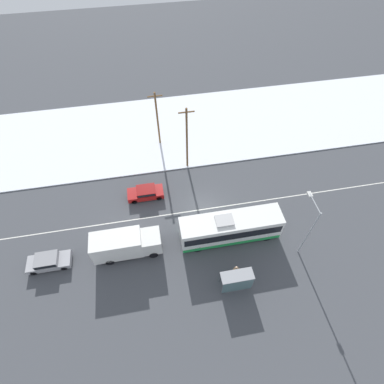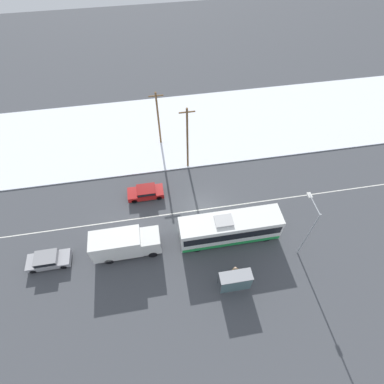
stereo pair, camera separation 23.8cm
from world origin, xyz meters
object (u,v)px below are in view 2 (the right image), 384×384
object	(u,v)px
box_truck	(124,243)
bus_shelter	(236,282)
parked_car_near_truck	(48,260)
utility_pole_snowlot	(158,118)
city_bus	(230,228)
utility_pole_roadside	(187,139)
streetlamp	(309,225)
pedestrian_at_stop	(235,271)
sedan_car	(146,192)

from	to	relation	value
box_truck	bus_shelter	distance (m)	11.57
box_truck	parked_car_near_truck	distance (m)	7.83
parked_car_near_truck	utility_pole_snowlot	size ratio (longest dim) A/B	0.53
box_truck	parked_car_near_truck	size ratio (longest dim) A/B	1.62
city_bus	utility_pole_roadside	size ratio (longest dim) A/B	1.17
streetlamp	utility_pole_snowlot	world-z (taller)	utility_pole_snowlot
utility_pole_roadside	city_bus	bearing A→B (deg)	-76.17
bus_shelter	utility_pole_roadside	world-z (taller)	utility_pole_roadside
city_bus	bus_shelter	size ratio (longest dim) A/B	3.46
pedestrian_at_stop	bus_shelter	bearing A→B (deg)	-102.41
parked_car_near_truck	streetlamp	bearing A→B (deg)	-5.78
streetlamp	pedestrian_at_stop	bearing A→B (deg)	-165.92
box_truck	parked_car_near_truck	bearing A→B (deg)	-179.83
parked_car_near_truck	utility_pole_snowlot	xyz separation A→B (m)	(12.97, 15.90, 3.42)
city_bus	bus_shelter	bearing A→B (deg)	-98.17
utility_pole_snowlot	pedestrian_at_stop	bearing A→B (deg)	-75.71
streetlamp	city_bus	bearing A→B (deg)	158.99
pedestrian_at_stop	box_truck	bearing A→B (deg)	157.03
pedestrian_at_stop	bus_shelter	distance (m)	1.45
city_bus	utility_pole_roadside	xyz separation A→B (m)	(-2.70, 10.97, 2.99)
city_bus	bus_shelter	distance (m)	5.72
city_bus	box_truck	distance (m)	10.89
sedan_car	parked_car_near_truck	xyz separation A→B (m)	(-10.32, -6.99, 0.02)
pedestrian_at_stop	streetlamp	distance (m)	8.20
box_truck	sedan_car	bearing A→B (deg)	69.96
sedan_car	utility_pole_snowlot	bearing A→B (deg)	-106.59
parked_car_near_truck	utility_pole_snowlot	distance (m)	20.80
city_bus	box_truck	xyz separation A→B (m)	(-10.89, 0.03, 0.01)
streetlamp	sedan_car	bearing A→B (deg)	147.54
pedestrian_at_stop	utility_pole_roadside	xyz separation A→B (m)	(-2.17, 15.33, 3.59)
parked_car_near_truck	pedestrian_at_stop	size ratio (longest dim) A/B	2.38
box_truck	sedan_car	size ratio (longest dim) A/B	1.64
city_bus	streetlamp	distance (m)	7.71
pedestrian_at_stop	sedan_car	bearing A→B (deg)	124.55
streetlamp	utility_pole_snowlot	bearing A→B (deg)	123.80
parked_car_near_truck	bus_shelter	size ratio (longest dim) A/B	1.39
bus_shelter	utility_pole_snowlot	distance (m)	22.25
city_bus	sedan_car	bearing A→B (deg)	140.06
utility_pole_roadside	pedestrian_at_stop	bearing A→B (deg)	-81.93
box_truck	utility_pole_roadside	size ratio (longest dim) A/B	0.76
bus_shelter	sedan_car	bearing A→B (deg)	120.76
box_truck	utility_pole_snowlot	distance (m)	16.89
parked_car_near_truck	streetlamp	world-z (taller)	streetlamp
bus_shelter	utility_pole_roadside	size ratio (longest dim) A/B	0.34
box_truck	pedestrian_at_stop	distance (m)	11.27
sedan_car	utility_pole_roadside	distance (m)	7.95
sedan_car	bus_shelter	bearing A→B (deg)	120.76
sedan_car	streetlamp	distance (m)	18.20
pedestrian_at_stop	bus_shelter	xyz separation A→B (m)	(-0.29, -1.30, 0.58)
bus_shelter	streetlamp	xyz separation A→B (m)	(7.48, 3.10, 2.91)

